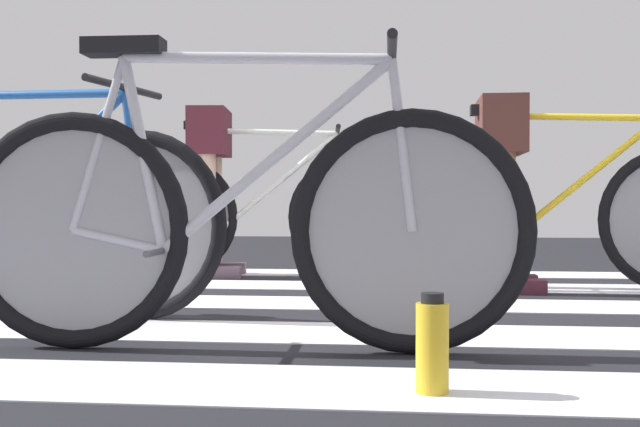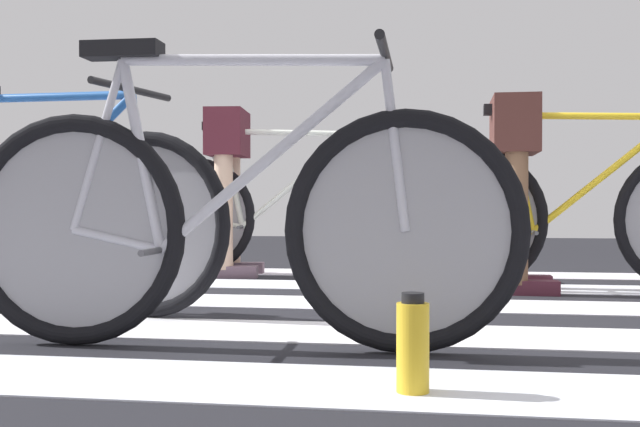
{
  "view_description": "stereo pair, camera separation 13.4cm",
  "coord_description": "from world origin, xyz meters",
  "px_view_note": "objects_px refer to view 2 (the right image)",
  "views": [
    {
      "loc": [
        0.31,
        -3.32,
        0.46
      ],
      "look_at": [
        0.02,
        -0.65,
        0.42
      ],
      "focal_mm": 44.12,
      "sensor_mm": 36.0,
      "label": 1
    },
    {
      "loc": [
        0.44,
        -3.32,
        0.46
      ],
      "look_at": [
        0.02,
        -0.65,
        0.42
      ],
      "focal_mm": 44.12,
      "sensor_mm": 36.0,
      "label": 2
    }
  ],
  "objects_px": {
    "bicycle_2_of_4": "(37,217)",
    "bicycle_3_of_4": "(580,214)",
    "cyclist_3_of_4": "(515,166)",
    "bicycle_4_of_4": "(279,212)",
    "bicycle_1_of_4": "(233,221)",
    "cyclist_4_of_4": "(228,169)",
    "water_bottle": "(413,346)"
  },
  "relations": [
    {
      "from": "bicycle_2_of_4",
      "to": "bicycle_3_of_4",
      "type": "xyz_separation_m",
      "value": [
        2.29,
        1.04,
        0.0
      ]
    },
    {
      "from": "cyclist_3_of_4",
      "to": "bicycle_4_of_4",
      "type": "relative_size",
      "value": 0.56
    },
    {
      "from": "bicycle_1_of_4",
      "to": "bicycle_3_of_4",
      "type": "relative_size",
      "value": 1.0
    },
    {
      "from": "cyclist_4_of_4",
      "to": "bicycle_1_of_4",
      "type": "bearing_deg",
      "value": -79.78
    },
    {
      "from": "bicycle_1_of_4",
      "to": "bicycle_3_of_4",
      "type": "xyz_separation_m",
      "value": [
        1.29,
        1.73,
        0.0
      ]
    },
    {
      "from": "bicycle_1_of_4",
      "to": "bicycle_2_of_4",
      "type": "xyz_separation_m",
      "value": [
        -1.01,
        0.68,
        0.0
      ]
    },
    {
      "from": "bicycle_4_of_4",
      "to": "water_bottle",
      "type": "height_order",
      "value": "bicycle_4_of_4"
    },
    {
      "from": "cyclist_3_of_4",
      "to": "water_bottle",
      "type": "height_order",
      "value": "cyclist_3_of_4"
    },
    {
      "from": "bicycle_2_of_4",
      "to": "bicycle_3_of_4",
      "type": "relative_size",
      "value": 0.99
    },
    {
      "from": "cyclist_3_of_4",
      "to": "water_bottle",
      "type": "distance_m",
      "value": 2.3
    },
    {
      "from": "bicycle_4_of_4",
      "to": "bicycle_2_of_4",
      "type": "bearing_deg",
      "value": -116.65
    },
    {
      "from": "cyclist_3_of_4",
      "to": "bicycle_4_of_4",
      "type": "bearing_deg",
      "value": 154.38
    },
    {
      "from": "water_bottle",
      "to": "cyclist_3_of_4",
      "type": "bearing_deg",
      "value": 79.11
    },
    {
      "from": "bicycle_4_of_4",
      "to": "cyclist_4_of_4",
      "type": "xyz_separation_m",
      "value": [
        -0.31,
        -0.03,
        0.27
      ]
    },
    {
      "from": "bicycle_2_of_4",
      "to": "cyclist_3_of_4",
      "type": "xyz_separation_m",
      "value": [
        1.98,
        1.04,
        0.24
      ]
    },
    {
      "from": "cyclist_4_of_4",
      "to": "water_bottle",
      "type": "distance_m",
      "value": 3.12
    },
    {
      "from": "bicycle_4_of_4",
      "to": "cyclist_3_of_4",
      "type": "bearing_deg",
      "value": -31.54
    },
    {
      "from": "bicycle_2_of_4",
      "to": "bicycle_4_of_4",
      "type": "height_order",
      "value": "same"
    },
    {
      "from": "water_bottle",
      "to": "bicycle_4_of_4",
      "type": "bearing_deg",
      "value": 107.8
    },
    {
      "from": "bicycle_4_of_4",
      "to": "cyclist_4_of_4",
      "type": "relative_size",
      "value": 1.72
    },
    {
      "from": "bicycle_1_of_4",
      "to": "water_bottle",
      "type": "bearing_deg",
      "value": -41.5
    },
    {
      "from": "bicycle_1_of_4",
      "to": "bicycle_4_of_4",
      "type": "relative_size",
      "value": 1.0
    },
    {
      "from": "bicycle_2_of_4",
      "to": "cyclist_4_of_4",
      "type": "bearing_deg",
      "value": 89.94
    },
    {
      "from": "cyclist_3_of_4",
      "to": "bicycle_4_of_4",
      "type": "distance_m",
      "value": 1.5
    },
    {
      "from": "bicycle_4_of_4",
      "to": "cyclist_4_of_4",
      "type": "height_order",
      "value": "cyclist_4_of_4"
    },
    {
      "from": "bicycle_3_of_4",
      "to": "cyclist_3_of_4",
      "type": "bearing_deg",
      "value": -180.0
    },
    {
      "from": "bicycle_1_of_4",
      "to": "water_bottle",
      "type": "relative_size",
      "value": 7.43
    },
    {
      "from": "cyclist_3_of_4",
      "to": "bicycle_1_of_4",
      "type": "bearing_deg",
      "value": -119.29
    },
    {
      "from": "cyclist_4_of_4",
      "to": "water_bottle",
      "type": "relative_size",
      "value": 4.3
    },
    {
      "from": "bicycle_1_of_4",
      "to": "cyclist_3_of_4",
      "type": "xyz_separation_m",
      "value": [
        0.98,
        1.73,
        0.24
      ]
    },
    {
      "from": "bicycle_3_of_4",
      "to": "water_bottle",
      "type": "relative_size",
      "value": 7.43
    },
    {
      "from": "bicycle_1_of_4",
      "to": "cyclist_4_of_4",
      "type": "bearing_deg",
      "value": 104.78
    }
  ]
}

